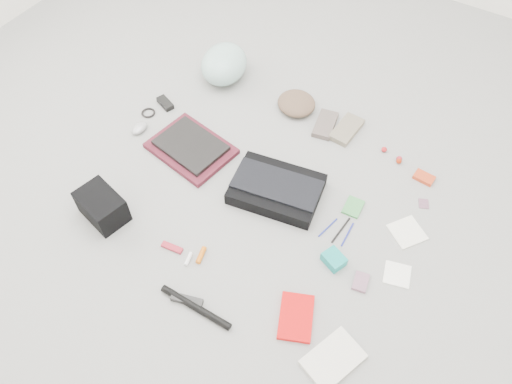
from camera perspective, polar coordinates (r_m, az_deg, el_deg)
The scene contains 33 objects.
ground_plane at distance 2.28m, azimuth -0.00°, elevation -0.74°, with size 4.00×4.00×0.00m, color gray.
messenger_bag at distance 2.27m, azimuth 2.36°, elevation 0.33°, with size 0.40×0.28×0.07m, color black.
bag_flap at distance 2.24m, azimuth 2.39°, elevation 0.91°, with size 0.40×0.18×0.01m, color black.
laptop_sleeve at distance 2.47m, azimuth -7.42°, elevation 4.95°, with size 0.39×0.29×0.03m, color #571825.
laptop at distance 2.45m, azimuth -7.47°, elevation 5.32°, with size 0.32×0.23×0.02m, color black.
bike_helmet at distance 2.79m, azimuth -3.68°, elevation 14.40°, with size 0.24×0.30×0.18m, color #A7D2CB.
beanie at distance 2.65m, azimuth 4.64°, elevation 10.07°, with size 0.20×0.19×0.07m, color brown.
mitten_left at distance 2.59m, azimuth 7.92°, elevation 7.65°, with size 0.09×0.19×0.03m, color #63564F.
mitten_right at distance 2.58m, azimuth 10.31°, elevation 7.04°, with size 0.10×0.20×0.03m, color gray.
power_brick at distance 2.71m, azimuth -10.34°, elevation 9.95°, with size 0.10×0.05×0.03m, color black.
cable_coil at distance 2.69m, azimuth -12.21°, elevation 8.84°, with size 0.07×0.07×0.01m, color black.
mouse at distance 2.61m, azimuth -13.18°, elevation 7.13°, with size 0.06×0.10×0.04m, color #9A9B9E.
camera_bag at distance 2.28m, azimuth -17.18°, elevation -1.59°, with size 0.21×0.15×0.14m, color black.
multitool at distance 2.16m, azimuth -9.57°, elevation -6.27°, with size 0.10×0.03×0.01m, color maroon.
toiletry_tube_white at distance 2.13m, azimuth -7.73°, elevation -7.59°, with size 0.02×0.02×0.06m, color white.
toiletry_tube_orange at distance 2.13m, azimuth -6.29°, elevation -7.18°, with size 0.02×0.02×0.08m, color #D2620E.
u_lock at distance 2.04m, azimuth -7.90°, elevation -12.14°, with size 0.13×0.03×0.03m, color black.
bike_pump at distance 2.02m, azimuth -6.91°, elevation -12.94°, with size 0.03×0.03×0.32m, color black.
book_red at distance 2.00m, azimuth 4.59°, elevation -14.06°, with size 0.13×0.19×0.02m, color #F00B0B.
book_white at distance 1.96m, azimuth 8.79°, elevation -18.37°, with size 0.15×0.22×0.02m, color silver.
notepad at distance 2.29m, azimuth 11.05°, elevation -1.70°, with size 0.08×0.10×0.01m, color #3D8A44.
pen_blue at distance 2.21m, azimuth 8.21°, elevation -4.04°, with size 0.01×0.01×0.13m, color navy.
pen_black at distance 2.21m, azimuth 9.67°, elevation -4.32°, with size 0.01×0.01×0.15m, color black.
pen_navy at distance 2.21m, azimuth 10.41°, elevation -4.79°, with size 0.01×0.01×0.13m, color navy.
accordion_wallet at distance 2.11m, azimuth 8.88°, elevation -7.61°, with size 0.09×0.07×0.05m, color #109791.
card_deck at distance 2.10m, azimuth 11.87°, elevation -10.02°, with size 0.06×0.08×0.02m, color gray.
napkin_top at distance 2.28m, azimuth 16.88°, elevation -4.41°, with size 0.13×0.13×0.01m, color white.
napkin_bottom at distance 2.16m, azimuth 15.83°, elevation -9.05°, with size 0.11×0.11×0.01m, color white.
lollipop_a at distance 2.53m, azimuth 14.44°, elevation 4.73°, with size 0.03×0.03×0.03m, color red.
lollipop_b at distance 2.51m, azimuth 16.05°, elevation 3.67°, with size 0.03×0.03×0.03m, color maroon.
lollipop_c at distance 2.50m, azimuth 16.02°, elevation 3.42°, with size 0.03×0.03×0.03m, color #9F2509.
altoids_tin at distance 2.47m, azimuth 18.65°, elevation 1.57°, with size 0.09×0.06×0.02m, color #C53F1D.
stamp_sheet at distance 2.39m, azimuth 18.62°, elevation -1.27°, with size 0.04×0.05×0.00m, color #7E5166.
Camera 1 is at (0.70, -1.13, 1.86)m, focal length 35.00 mm.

